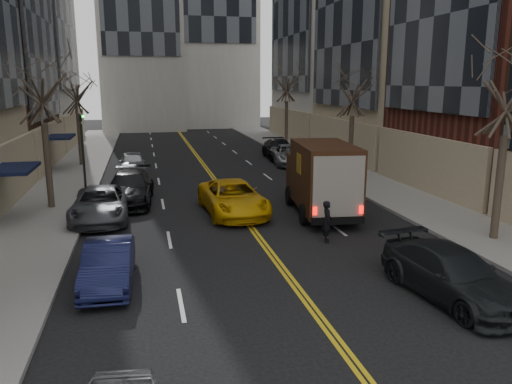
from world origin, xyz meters
TOP-DOWN VIEW (x-y plane):
  - sidewalk_left at (-9.00, 27.00)m, footprint 4.00×66.00m
  - sidewalk_right at (9.00, 27.00)m, footprint 4.00×66.00m
  - tree_lf_mid at (-8.80, 20.00)m, footprint 3.20×3.20m
  - tree_lf_far at (-8.80, 33.00)m, footprint 3.20×3.20m
  - tree_rt_near at (8.80, 11.00)m, footprint 3.20×3.20m
  - tree_rt_mid at (8.80, 25.00)m, footprint 3.20×3.20m
  - tree_rt_far at (8.80, 40.00)m, footprint 3.20×3.20m
  - traffic_signal at (-7.39, 22.00)m, footprint 0.29×0.26m
  - ups_truck at (3.63, 16.32)m, footprint 3.06×6.39m
  - observer_sedan at (4.10, 6.77)m, footprint 2.61×5.19m
  - taxi at (-0.35, 17.31)m, footprint 2.88×5.70m
  - pedestrian at (2.46, 12.41)m, footprint 0.54×0.68m
  - parked_lf_b at (-5.53, 9.87)m, footprint 1.53×4.09m
  - parked_lf_c at (-6.30, 17.56)m, footprint 2.49×5.30m
  - parked_lf_d at (-5.10, 20.51)m, footprint 2.60×5.66m
  - parked_lf_e at (-5.10, 29.21)m, footprint 1.83×4.31m
  - parked_rt_a at (6.30, 21.90)m, footprint 1.91×4.80m
  - parked_rt_b at (6.30, 30.46)m, footprint 3.03×5.50m
  - parked_rt_c at (6.30, 33.42)m, footprint 2.40×5.34m

SIDE VIEW (x-z plane):
  - sidewalk_left at x=-9.00m, z-range 0.00..0.15m
  - sidewalk_right at x=9.00m, z-range 0.00..0.15m
  - parked_lf_b at x=-5.53m, z-range 0.00..1.34m
  - observer_sedan at x=4.10m, z-range 0.00..1.44m
  - parked_lf_e at x=-5.10m, z-range 0.00..1.45m
  - parked_rt_b at x=6.30m, z-range 0.00..1.46m
  - parked_lf_c at x=-6.30m, z-range 0.00..1.47m
  - parked_rt_c at x=6.30m, z-range 0.00..1.52m
  - taxi at x=-0.35m, z-range 0.00..1.54m
  - parked_rt_a at x=6.30m, z-range 0.00..1.55m
  - parked_lf_d at x=-5.10m, z-range 0.00..1.60m
  - pedestrian at x=2.46m, z-range 0.00..1.62m
  - ups_truck at x=3.63m, z-range 0.01..3.39m
  - traffic_signal at x=-7.39m, z-range 0.47..5.17m
  - tree_lf_far at x=-8.80m, z-range 1.97..10.08m
  - tree_rt_mid at x=8.80m, z-range 2.01..10.33m
  - tree_rt_near at x=8.80m, z-range 2.10..10.81m
  - tree_lf_mid at x=-8.80m, z-range 2.14..11.05m
  - tree_rt_far at x=8.80m, z-range 2.19..11.29m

